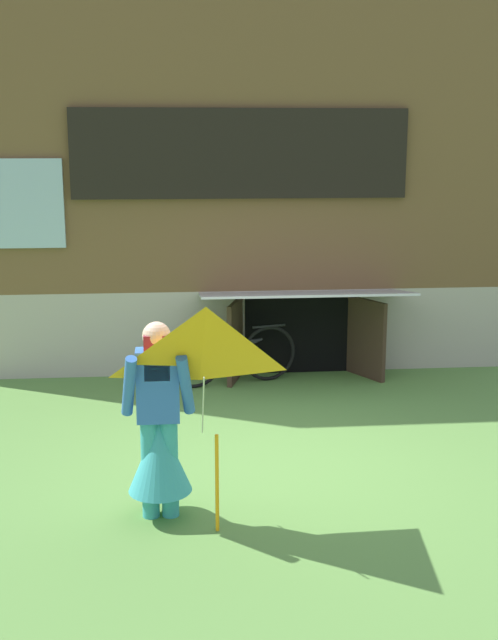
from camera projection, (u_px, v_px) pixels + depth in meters
The scene contains 5 objects.
ground_plane at pixel (266, 460), 7.82m from camera, with size 60.00×60.00×0.00m, color #56843D.
log_house at pixel (227, 177), 12.65m from camera, with size 7.41×6.16×4.95m.
person at pixel (159, 437), 6.50m from camera, with size 0.61×0.52×1.64m.
kite at pixel (207, 370), 5.84m from camera, with size 1.06×0.98×1.77m.
bicycle_black at pixel (232, 355), 10.17m from camera, with size 1.66×0.47×0.78m.
Camera 1 is at (-0.83, -7.29, 3.02)m, focal length 45.32 mm.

